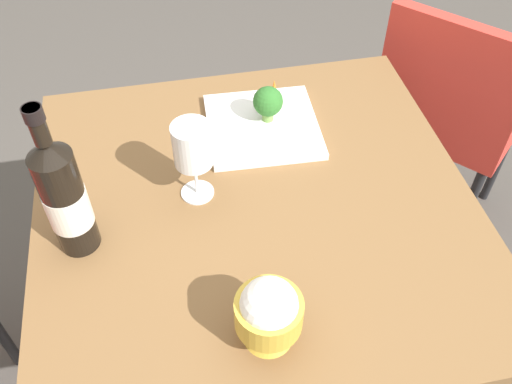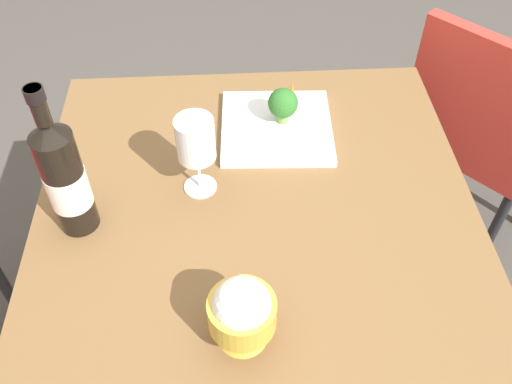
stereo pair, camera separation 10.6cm
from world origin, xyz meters
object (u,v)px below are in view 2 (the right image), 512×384
at_px(rice_bowl, 242,313).
at_px(broccoli_floret, 283,104).
at_px(wine_bottle, 64,177).
at_px(carrot_garnish_left, 292,94).
at_px(serving_plate, 276,127).
at_px(chair_near_window, 480,127).
at_px(wine_glass, 196,141).

relative_size(rice_bowl, broccoli_floret, 1.65).
height_order(wine_bottle, rice_bowl, wine_bottle).
relative_size(wine_bottle, carrot_garnish_left, 4.79).
bearing_deg(serving_plate, wine_bottle, -58.16).
bearing_deg(rice_bowl, broccoli_floret, 167.85).
bearing_deg(wine_bottle, broccoli_floret, 122.15).
bearing_deg(chair_near_window, carrot_garnish_left, -117.26).
relative_size(chair_near_window, wine_bottle, 2.61).
distance_m(chair_near_window, wine_bottle, 1.18).
bearing_deg(serving_plate, carrot_garnish_left, 148.39).
height_order(rice_bowl, serving_plate, rice_bowl).
bearing_deg(wine_glass, chair_near_window, 116.41).
bearing_deg(carrot_garnish_left, chair_near_window, 105.17).
distance_m(broccoli_floret, carrot_garnish_left, 0.06).
xyz_separation_m(rice_bowl, broccoli_floret, (-0.53, 0.11, -0.01)).
relative_size(chair_near_window, rice_bowl, 6.00).
xyz_separation_m(wine_bottle, serving_plate, (-0.25, 0.41, -0.12)).
relative_size(wine_glass, rice_bowl, 1.26).
distance_m(wine_bottle, rice_bowl, 0.41).
bearing_deg(chair_near_window, rice_bowl, -86.61).
distance_m(chair_near_window, wine_glass, 0.95).
bearing_deg(carrot_garnish_left, broccoli_floret, -26.01).
relative_size(chair_near_window, carrot_garnish_left, 12.52).
xyz_separation_m(wine_glass, serving_plate, (-0.17, 0.17, -0.12)).
bearing_deg(wine_bottle, serving_plate, 121.84).
relative_size(wine_bottle, serving_plate, 1.25).
height_order(chair_near_window, serving_plate, chair_near_window).
bearing_deg(broccoli_floret, carrot_garnish_left, 153.99).
distance_m(wine_glass, carrot_garnish_left, 0.33).
relative_size(serving_plate, broccoli_floret, 3.04).
xyz_separation_m(serving_plate, carrot_garnish_left, (-0.06, 0.04, 0.04)).
xyz_separation_m(wine_glass, carrot_garnish_left, (-0.24, 0.21, -0.08)).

